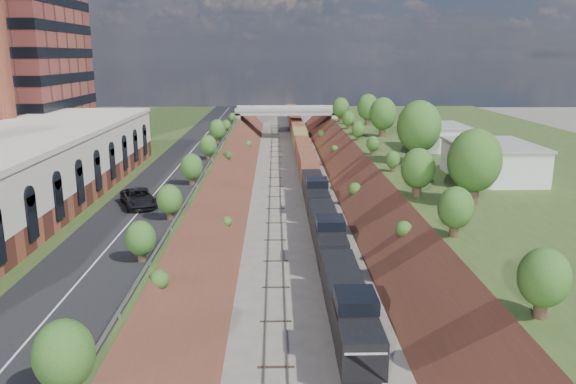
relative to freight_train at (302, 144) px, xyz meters
name	(u,v)px	position (x,y,z in m)	size (l,w,h in m)	color
platform_left	(48,186)	(-35.60, -35.37, 0.08)	(44.00, 180.00, 5.00)	#334E20
platform_right	(536,183)	(30.40, -35.37, 0.08)	(44.00, 180.00, 5.00)	#334E20
embankment_left	(213,203)	(-13.60, -35.37, -2.42)	(7.07, 180.00, 7.07)	brown
embankment_right	(375,202)	(8.40, -35.37, -2.42)	(7.07, 180.00, 7.07)	brown
rail_left_track	(275,202)	(-5.20, -35.37, -2.33)	(1.58, 180.00, 0.18)	gray
rail_right_track	(314,202)	(0.00, -35.37, -2.33)	(1.58, 180.00, 0.18)	gray
road	(179,167)	(-18.10, -35.37, 2.63)	(8.00, 180.00, 0.10)	black
guardrail	(209,163)	(-14.00, -35.57, 3.13)	(0.10, 171.00, 0.70)	#99999E
commercial_building	(3,176)	(-30.60, -57.37, 6.09)	(14.30, 62.30, 7.00)	brown
overpass	(286,117)	(-2.60, 26.63, 2.50)	(24.50, 8.30, 7.40)	gray
white_building_near	(492,162)	(20.90, -43.37, 4.58)	(9.00, 12.00, 4.00)	silver
white_building_far	(437,138)	(20.40, -21.37, 4.38)	(8.00, 10.00, 3.60)	silver
tree_right_large	(475,161)	(14.40, -55.37, 6.97)	(5.25, 5.25, 7.61)	#473323
tree_left_crest	(130,258)	(-14.40, -75.37, 4.62)	(2.45, 2.45, 3.55)	#473323
freight_train	(302,144)	(0.00, 0.00, 0.00)	(2.71, 153.81, 4.55)	black
suv	(138,198)	(-18.57, -55.71, 3.52)	(2.79, 6.05, 1.68)	black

